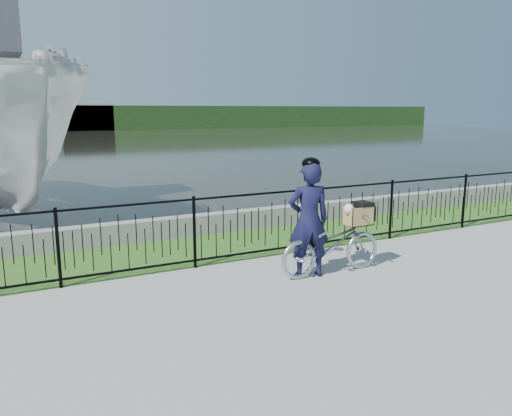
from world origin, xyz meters
TOP-DOWN VIEW (x-y plane):
  - ground at (0.00, 0.00)m, footprint 120.00×120.00m
  - grass_strip at (0.00, 2.60)m, footprint 60.00×2.00m
  - water at (0.00, 33.00)m, footprint 120.00×120.00m
  - quay_wall at (0.00, 3.60)m, footprint 60.00×0.30m
  - fence at (0.00, 1.60)m, footprint 14.00×0.06m
  - far_treeline at (0.00, 60.00)m, footprint 120.00×6.00m
  - far_building_right at (6.00, 58.50)m, footprint 6.00×3.00m
  - bicycle_rig at (0.77, 0.40)m, footprint 1.75×0.61m
  - cyclist at (0.37, 0.46)m, footprint 0.71×0.57m

SIDE VIEW (x-z plane):
  - ground at x=0.00m, z-range 0.00..0.00m
  - water at x=0.00m, z-range 0.00..0.00m
  - grass_strip at x=0.00m, z-range 0.00..0.01m
  - quay_wall at x=0.00m, z-range 0.00..0.40m
  - bicycle_rig at x=0.77m, z-range -0.07..1.01m
  - fence at x=0.00m, z-range 0.00..1.15m
  - cyclist at x=0.37m, z-range -0.01..1.77m
  - far_treeline at x=0.00m, z-range 0.00..3.00m
  - far_building_right at x=6.00m, z-range 0.00..3.20m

